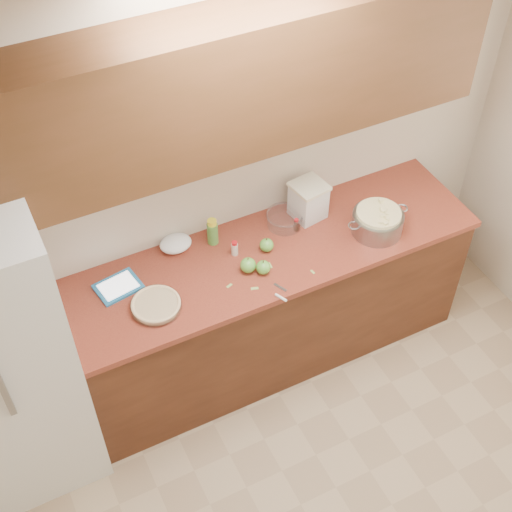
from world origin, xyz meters
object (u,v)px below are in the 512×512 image
flour_canister (308,200)px  colander (377,222)px  tablet (118,287)px  pie (156,305)px

flour_canister → colander: bearing=-45.2°
flour_canister → tablet: flour_canister is taller
tablet → pie: bearing=-69.0°
flour_canister → tablet: 1.19m
pie → flour_canister: (1.06, 0.27, 0.10)m
pie → colander: bearing=-0.9°
colander → tablet: 1.50m
colander → flour_canister: size_ratio=1.70×
pie → tablet: (-0.13, 0.22, -0.01)m
colander → flour_canister: bearing=134.8°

